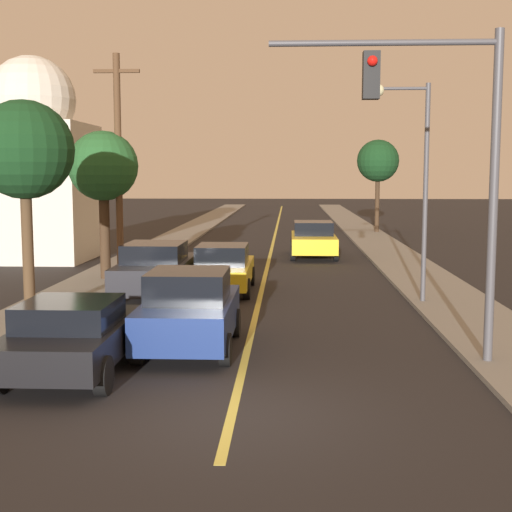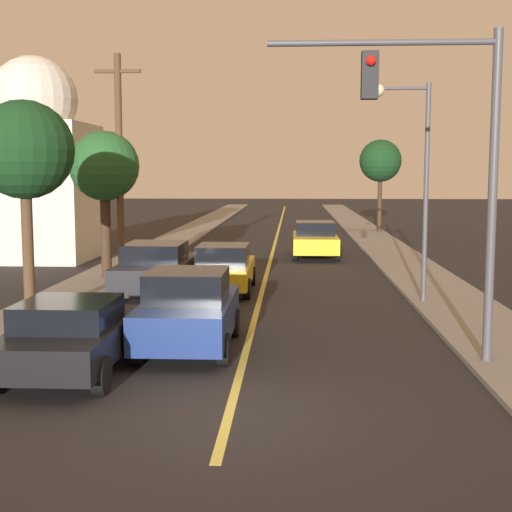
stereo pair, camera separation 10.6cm
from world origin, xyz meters
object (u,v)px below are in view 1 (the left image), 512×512
object	(u,v)px
traffic_signal_mast	(444,141)
utility_pole_left	(118,163)
car_far_oncoming	(313,239)
car_near_lane_second	(223,268)
car_outer_lane_second	(156,269)
car_outer_lane_front	(72,335)
tree_left_near	(24,151)
domed_building_left	(34,167)
streetlamp_right	(412,161)
tree_right_near	(378,161)
car_near_lane_front	(189,311)
tree_left_far	(103,168)

from	to	relation	value
traffic_signal_mast	utility_pole_left	distance (m)	13.94
car_far_oncoming	car_near_lane_second	bearing A→B (deg)	71.82
car_outer_lane_second	car_far_oncoming	world-z (taller)	car_outer_lane_second
car_outer_lane_front	tree_left_near	distance (m)	6.41
tree_left_near	domed_building_left	distance (m)	14.21
car_far_oncoming	traffic_signal_mast	bearing A→B (deg)	95.76
streetlamp_right	domed_building_left	size ratio (longest dim) A/B	0.70
car_far_oncoming	tree_right_near	bearing A→B (deg)	-108.73
traffic_signal_mast	tree_left_near	xyz separation A→B (m)	(-9.64, 3.67, -0.07)
traffic_signal_mast	domed_building_left	size ratio (longest dim) A/B	0.72
car_near_lane_front	domed_building_left	bearing A→B (deg)	119.53
tree_right_near	utility_pole_left	bearing A→B (deg)	-118.57
car_near_lane_second	car_far_oncoming	size ratio (longest dim) A/B	0.92
car_outer_lane_front	car_outer_lane_second	size ratio (longest dim) A/B	0.87
utility_pole_left	tree_left_near	bearing A→B (deg)	-95.66
car_near_lane_second	streetlamp_right	distance (m)	6.90
car_outer_lane_front	car_far_oncoming	distance (m)	20.30
car_outer_lane_second	traffic_signal_mast	distance (m)	10.97
domed_building_left	car_far_oncoming	bearing A→B (deg)	7.04
traffic_signal_mast	tree_right_near	distance (m)	32.05
tree_right_near	tree_left_near	bearing A→B (deg)	-113.47
car_near_lane_second	tree_left_far	xyz separation A→B (m)	(-4.38, 2.06, 3.25)
tree_left_near	tree_left_far	bearing A→B (deg)	88.99
tree_right_near	domed_building_left	world-z (taller)	domed_building_left
car_outer_lane_front	streetlamp_right	xyz separation A→B (m)	(7.62, 7.68, 3.43)
utility_pole_left	domed_building_left	xyz separation A→B (m)	(-5.31, 6.43, -0.06)
car_near_lane_second	car_outer_lane_second	distance (m)	2.28
domed_building_left	tree_right_near	bearing A→B (deg)	41.29
tree_left_far	tree_right_near	size ratio (longest dim) A/B	0.89
traffic_signal_mast	tree_left_near	size ratio (longest dim) A/B	1.16
car_outer_lane_front	tree_left_near	bearing A→B (deg)	118.69
tree_right_near	car_outer_lane_second	bearing A→B (deg)	-111.77
car_near_lane_second	tree_left_far	world-z (taller)	tree_left_far
domed_building_left	tree_left_near	bearing A→B (deg)	-71.04
car_near_lane_front	car_near_lane_second	xyz separation A→B (m)	(-0.00, 7.72, -0.10)
car_near_lane_second	traffic_signal_mast	bearing A→B (deg)	-59.49
tree_right_near	domed_building_left	size ratio (longest dim) A/B	0.66
car_far_oncoming	tree_right_near	size ratio (longest dim) A/B	0.83
car_outer_lane_second	tree_left_near	bearing A→B (deg)	-123.15
streetlamp_right	tree_right_near	size ratio (longest dim) A/B	1.07
tree_right_near	car_far_oncoming	bearing A→B (deg)	-108.73
car_outer_lane_front	tree_right_near	distance (m)	34.54
car_far_oncoming	tree_right_near	xyz separation A→B (m)	(4.51, 13.31, 3.78)
tree_left_near	domed_building_left	world-z (taller)	domed_building_left
car_near_lane_front	streetlamp_right	world-z (taller)	streetlamp_right
car_outer_lane_front	car_near_lane_front	bearing A→B (deg)	45.19
car_far_oncoming	tree_left_near	xyz separation A→B (m)	(-7.77, -14.96, 3.54)
streetlamp_right	tree_left_far	bearing A→B (deg)	157.90
car_near_lane_second	tree_left_near	world-z (taller)	tree_left_near
car_near_lane_second	utility_pole_left	bearing A→B (deg)	152.78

